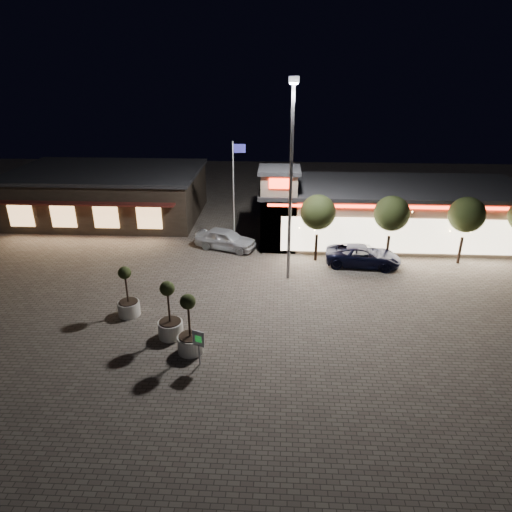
# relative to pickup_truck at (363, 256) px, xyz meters

# --- Properties ---
(ground) EXTENTS (90.00, 90.00, 0.00)m
(ground) POSITION_rel_pickup_truck_xyz_m (-7.21, -10.28, -0.71)
(ground) COLOR #675D53
(ground) RESTS_ON ground
(retail_building) EXTENTS (20.40, 8.40, 6.10)m
(retail_building) POSITION_rel_pickup_truck_xyz_m (2.30, 5.54, 1.50)
(retail_building) COLOR tan
(retail_building) RESTS_ON ground
(restaurant_building) EXTENTS (16.40, 11.00, 4.30)m
(restaurant_building) POSITION_rel_pickup_truck_xyz_m (-21.21, 9.70, 1.45)
(restaurant_building) COLOR #382D23
(restaurant_building) RESTS_ON ground
(floodlight_pole) EXTENTS (0.60, 0.40, 12.38)m
(floodlight_pole) POSITION_rel_pickup_truck_xyz_m (-5.21, -2.28, 6.31)
(floodlight_pole) COLOR gray
(floodlight_pole) RESTS_ON ground
(flagpole) EXTENTS (0.95, 0.10, 8.00)m
(flagpole) POSITION_rel_pickup_truck_xyz_m (-9.11, 2.72, 4.03)
(flagpole) COLOR white
(flagpole) RESTS_ON ground
(string_tree_a) EXTENTS (2.42, 2.42, 4.79)m
(string_tree_a) POSITION_rel_pickup_truck_xyz_m (-3.21, 0.72, 2.85)
(string_tree_a) COLOR #332319
(string_tree_a) RESTS_ON ground
(string_tree_b) EXTENTS (2.42, 2.42, 4.79)m
(string_tree_b) POSITION_rel_pickup_truck_xyz_m (1.79, 0.72, 2.85)
(string_tree_b) COLOR #332319
(string_tree_b) RESTS_ON ground
(string_tree_c) EXTENTS (2.42, 2.42, 4.79)m
(string_tree_c) POSITION_rel_pickup_truck_xyz_m (6.79, 0.72, 2.85)
(string_tree_c) COLOR #332319
(string_tree_c) RESTS_ON ground
(pickup_truck) EXTENTS (5.36, 2.92, 1.42)m
(pickup_truck) POSITION_rel_pickup_truck_xyz_m (0.00, 0.00, 0.00)
(pickup_truck) COLOR black
(pickup_truck) RESTS_ON ground
(white_sedan) EXTENTS (4.99, 3.24, 1.58)m
(white_sedan) POSITION_rel_pickup_truck_xyz_m (-9.86, 2.48, 0.08)
(white_sedan) COLOR silver
(white_sedan) RESTS_ON ground
(planter_left) EXTENTS (1.21, 1.21, 2.97)m
(planter_left) POSITION_rel_pickup_truck_xyz_m (-14.14, -7.51, 0.21)
(planter_left) COLOR silver
(planter_left) RESTS_ON ground
(planter_mid) EXTENTS (1.29, 1.29, 3.17)m
(planter_mid) POSITION_rel_pickup_truck_xyz_m (-10.05, -10.80, 0.27)
(planter_mid) COLOR silver
(planter_mid) RESTS_ON ground
(planter_right) EXTENTS (1.29, 1.29, 3.17)m
(planter_right) POSITION_rel_pickup_truck_xyz_m (-11.33, -9.54, 0.27)
(planter_right) COLOR silver
(planter_right) RESTS_ON ground
(valet_sign) EXTENTS (0.58, 0.28, 1.84)m
(valet_sign) POSITION_rel_pickup_truck_xyz_m (-9.44, -11.84, 0.58)
(valet_sign) COLOR gray
(valet_sign) RESTS_ON ground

